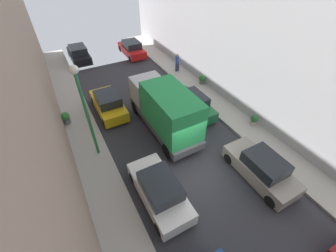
{
  "coord_description": "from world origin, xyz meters",
  "views": [
    {
      "loc": [
        -5.28,
        -5.99,
        10.18
      ],
      "look_at": [
        0.09,
        3.86,
        0.5
      ],
      "focal_mm": 23.72,
      "sensor_mm": 36.0,
      "label": 1
    }
  ],
  "objects": [
    {
      "name": "lamp_post",
      "position": [
        -4.6,
        4.09,
        3.87
      ],
      "size": [
        0.44,
        0.44,
        5.67
      ],
      "color": "#26723F",
      "rests_on": "sidewalk_left"
    },
    {
      "name": "sidewalk_right",
      "position": [
        5.0,
        0.0,
        0.07
      ],
      "size": [
        2.0,
        44.0,
        0.15
      ],
      "primitive_type": "cube",
      "color": "#A8A399",
      "rests_on": "ground"
    },
    {
      "name": "potted_plant_3",
      "position": [
        -5.76,
        7.89,
        0.62
      ],
      "size": [
        0.59,
        0.59,
        0.89
      ],
      "color": "slate",
      "rests_on": "sidewalk_left"
    },
    {
      "name": "ground",
      "position": [
        0.0,
        0.0,
        0.0
      ],
      "size": [
        32.0,
        32.0,
        0.0
      ],
      "primitive_type": "plane",
      "color": "#2D2D33"
    },
    {
      "name": "parked_car_right_3",
      "position": [
        2.7,
        4.98,
        0.72
      ],
      "size": [
        1.78,
        4.2,
        1.57
      ],
      "color": "#1E6638",
      "rests_on": "ground"
    },
    {
      "name": "parked_car_right_2",
      "position": [
        2.7,
        -1.8,
        0.72
      ],
      "size": [
        1.78,
        4.2,
        1.57
      ],
      "color": "gray",
      "rests_on": "ground"
    },
    {
      "name": "parked_car_left_3",
      "position": [
        -2.7,
        7.96,
        0.72
      ],
      "size": [
        1.78,
        4.2,
        1.57
      ],
      "color": "gold",
      "rests_on": "ground"
    },
    {
      "name": "parked_car_left_4",
      "position": [
        -2.7,
        18.25,
        0.72
      ],
      "size": [
        1.78,
        4.2,
        1.57
      ],
      "color": "black",
      "rests_on": "ground"
    },
    {
      "name": "potted_plant_1",
      "position": [
        5.69,
        7.88,
        0.62
      ],
      "size": [
        0.59,
        0.59,
        0.82
      ],
      "color": "slate",
      "rests_on": "sidewalk_right"
    },
    {
      "name": "sidewalk_left",
      "position": [
        -5.0,
        0.0,
        0.07
      ],
      "size": [
        2.0,
        44.0,
        0.15
      ],
      "primitive_type": "cube",
      "color": "#A8A399",
      "rests_on": "ground"
    },
    {
      "name": "parked_car_left_2",
      "position": [
        -2.7,
        -0.4,
        0.72
      ],
      "size": [
        1.78,
        4.2,
        1.57
      ],
      "color": "white",
      "rests_on": "ground"
    },
    {
      "name": "pedestrian",
      "position": [
        5.0,
        10.99,
        1.07
      ],
      "size": [
        0.4,
        0.36,
        1.72
      ],
      "color": "#2D334C",
      "rests_on": "sidewalk_right"
    },
    {
      "name": "potted_plant_2",
      "position": [
        5.57,
        1.56,
        0.56
      ],
      "size": [
        0.49,
        0.49,
        0.74
      ],
      "color": "#B2A899",
      "rests_on": "sidewalk_right"
    },
    {
      "name": "delivery_truck",
      "position": [
        0.0,
        4.12,
        1.79
      ],
      "size": [
        2.26,
        6.6,
        3.38
      ],
      "color": "#4C4C51",
      "rests_on": "ground"
    },
    {
      "name": "parked_car_right_4",
      "position": [
        2.7,
        16.92,
        0.72
      ],
      "size": [
        1.78,
        4.2,
        1.57
      ],
      "color": "red",
      "rests_on": "ground"
    }
  ]
}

